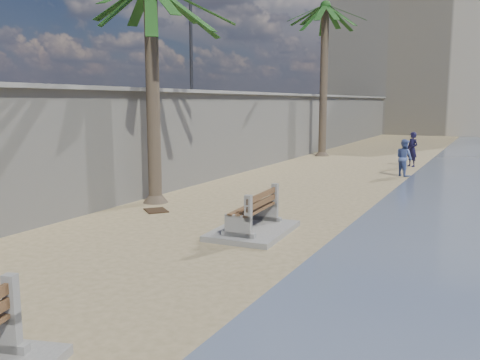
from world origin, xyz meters
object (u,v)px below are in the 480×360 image
(palm_back, at_px, (326,9))
(person_a, at_px, (412,147))
(bench_far, at_px, (253,216))
(person_b, at_px, (404,156))

(palm_back, distance_m, person_a, 9.64)
(palm_back, xyz_separation_m, person_a, (5.51, -2.83, -7.39))
(bench_far, bearing_deg, palm_back, 102.94)
(person_a, relative_size, person_b, 1.11)
(person_a, bearing_deg, bench_far, -58.19)
(bench_far, xyz_separation_m, palm_back, (-4.13, 17.95, 7.93))
(palm_back, distance_m, person_b, 11.38)
(palm_back, bearing_deg, bench_far, -77.06)
(palm_back, height_order, person_a, palm_back)
(person_b, bearing_deg, person_a, -44.53)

